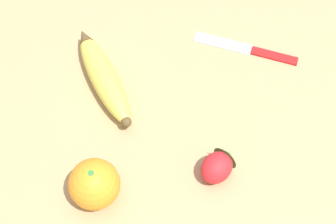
# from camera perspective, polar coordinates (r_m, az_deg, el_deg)

# --- Properties ---
(ground_plane) EXTENTS (3.00, 3.00, 0.00)m
(ground_plane) POSITION_cam_1_polar(r_m,az_deg,el_deg) (0.75, 0.92, 2.65)
(ground_plane) COLOR tan
(banana) EXTENTS (0.07, 0.20, 0.04)m
(banana) POSITION_cam_1_polar(r_m,az_deg,el_deg) (0.75, -7.86, 4.27)
(banana) COLOR #DBCC4C
(banana) RESTS_ON ground_plane
(orange) EXTENTS (0.07, 0.07, 0.07)m
(orange) POSITION_cam_1_polar(r_m,az_deg,el_deg) (0.64, -8.96, -8.68)
(orange) COLOR orange
(orange) RESTS_ON ground_plane
(strawberry) EXTENTS (0.06, 0.05, 0.04)m
(strawberry) POSITION_cam_1_polar(r_m,az_deg,el_deg) (0.66, 6.17, -6.50)
(strawberry) COLOR red
(strawberry) RESTS_ON ground_plane
(paring_knife) EXTENTS (0.12, 0.16, 0.01)m
(paring_knife) POSITION_cam_1_polar(r_m,az_deg,el_deg) (0.81, 9.86, 7.56)
(paring_knife) COLOR silver
(paring_knife) RESTS_ON ground_plane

